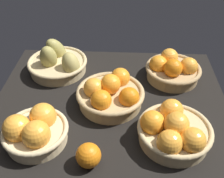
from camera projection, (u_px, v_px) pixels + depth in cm
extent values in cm
cube|color=black|center=(110.00, 107.00, 97.19)|extent=(84.00, 72.00, 3.00)
cylinder|color=tan|center=(172.00, 73.00, 107.18)|extent=(20.14, 20.14, 4.61)
torus|color=tan|center=(173.00, 68.00, 105.74)|extent=(21.84, 21.84, 1.69)
sphere|color=#F49E33|center=(189.00, 66.00, 104.01)|extent=(7.11, 7.11, 7.11)
sphere|color=orange|center=(158.00, 64.00, 105.48)|extent=(7.11, 7.11, 7.11)
sphere|color=orange|center=(173.00, 68.00, 101.60)|extent=(7.11, 7.11, 7.11)
sphere|color=#F49E33|center=(169.00, 57.00, 109.18)|extent=(7.11, 7.11, 7.11)
cylinder|color=tan|center=(111.00, 98.00, 95.24)|extent=(22.21, 22.21, 4.83)
torus|color=tan|center=(111.00, 93.00, 93.72)|extent=(24.00, 24.00, 1.79)
sphere|color=orange|center=(129.00, 98.00, 89.86)|extent=(7.11, 7.11, 7.11)
sphere|color=orange|center=(120.00, 77.00, 97.95)|extent=(7.11, 7.11, 7.11)
sphere|color=orange|center=(110.00, 84.00, 92.71)|extent=(7.11, 7.11, 7.11)
sphere|color=orange|center=(101.00, 100.00, 88.32)|extent=(7.11, 7.11, 7.11)
sphere|color=#F49E33|center=(94.00, 88.00, 92.80)|extent=(7.11, 7.11, 7.11)
cylinder|color=tan|center=(174.00, 134.00, 81.84)|extent=(21.09, 21.09, 4.86)
torus|color=tan|center=(175.00, 129.00, 80.32)|extent=(22.66, 22.66, 1.58)
sphere|color=#F49E33|center=(177.00, 124.00, 77.67)|extent=(7.42, 7.42, 7.42)
sphere|color=orange|center=(152.00, 123.00, 79.96)|extent=(7.42, 7.42, 7.42)
sphere|color=#F49E33|center=(170.00, 143.00, 74.67)|extent=(7.42, 7.42, 7.42)
sphere|color=#F49E33|center=(172.00, 110.00, 84.84)|extent=(7.42, 7.42, 7.42)
sphere|color=#F49E33|center=(193.00, 140.00, 74.65)|extent=(7.42, 7.42, 7.42)
cylinder|color=#D3BC8C|center=(36.00, 135.00, 81.86)|extent=(18.50, 18.50, 4.57)
torus|color=#D3BC8C|center=(35.00, 130.00, 80.43)|extent=(20.00, 20.00, 1.50)
sphere|color=#F49E33|center=(17.00, 128.00, 78.32)|extent=(8.31, 8.31, 8.31)
sphere|color=#F49E33|center=(36.00, 134.00, 76.37)|extent=(8.31, 8.31, 8.31)
sphere|color=#F49E33|center=(43.00, 116.00, 82.62)|extent=(8.31, 8.31, 8.31)
cylinder|color=tan|center=(58.00, 66.00, 111.22)|extent=(22.73, 22.73, 4.42)
torus|color=tan|center=(57.00, 62.00, 109.84)|extent=(24.24, 24.24, 1.52)
ellipsoid|color=#9E934C|center=(49.00, 58.00, 107.26)|extent=(7.86, 9.98, 12.64)
ellipsoid|color=tan|center=(71.00, 65.00, 105.55)|extent=(12.12, 12.15, 12.13)
ellipsoid|color=#9E934C|center=(57.00, 50.00, 113.27)|extent=(13.38, 12.59, 14.18)
sphere|color=orange|center=(88.00, 155.00, 74.35)|extent=(7.14, 7.14, 7.14)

